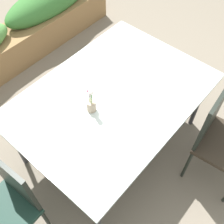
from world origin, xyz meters
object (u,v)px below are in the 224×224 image
at_px(chair_end_left, 9,203).
at_px(planter_box, 12,38).
at_px(flower_vase, 91,102).
at_px(dining_table, 112,99).
at_px(chair_near_right, 221,136).

xyz_separation_m(chair_end_left, planter_box, (1.26, 1.75, -0.23)).
xyz_separation_m(flower_vase, planter_box, (0.37, 1.73, -0.51)).
relative_size(flower_vase, planter_box, 0.09).
bearing_deg(dining_table, chair_near_right, -66.80).
distance_m(chair_near_right, flower_vase, 1.10).
bearing_deg(chair_end_left, chair_near_right, -123.58).
distance_m(chair_near_right, planter_box, 2.64).
bearing_deg(dining_table, chair_end_left, 179.77).
height_order(chair_end_left, planter_box, chair_end_left).
xyz_separation_m(dining_table, flower_vase, (-0.22, 0.02, 0.15)).
height_order(flower_vase, planter_box, flower_vase).
bearing_deg(flower_vase, chair_near_right, -56.40).
distance_m(dining_table, chair_near_right, 0.95).
xyz_separation_m(chair_near_right, chair_end_left, (-1.48, 0.87, -0.01)).
relative_size(chair_near_right, planter_box, 0.34).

